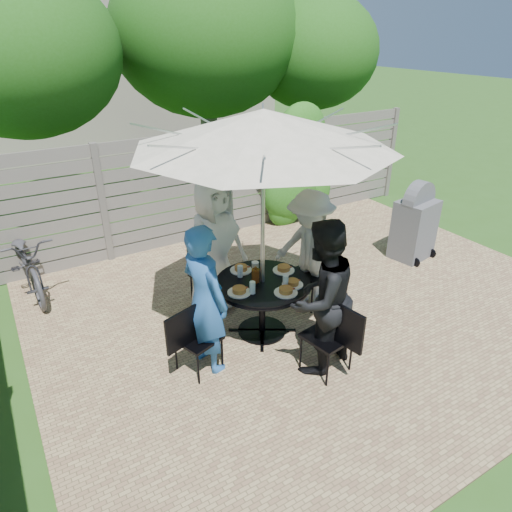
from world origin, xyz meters
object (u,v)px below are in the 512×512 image
chair_left (198,351)px  glass_front (286,281)px  glass_back (240,271)px  bicycle (27,262)px  person_front (321,298)px  chair_right (314,284)px  plate_extra (293,283)px  chair_back (210,285)px  plate_right (284,269)px  coffee_cup (255,267)px  patio_table (262,297)px  syrup_jug (256,276)px  plate_back (241,269)px  chair_front (327,350)px  plate_front (286,291)px  glass_left (252,288)px  umbrella (263,129)px  person_left (205,300)px  person_back (215,245)px  bbq_grill (415,224)px  plate_left (239,291)px  person_right (309,252)px

chair_left → glass_front: bearing=-18.3°
glass_back → bicycle: (-2.06, 2.25, -0.33)m
person_front → chair_right: 1.39m
plate_extra → chair_back: bearing=111.7°
plate_right → coffee_cup: size_ratio=2.17×
patio_table → bicycle: bearing=131.9°
chair_right → syrup_jug: chair_right is taller
plate_back → coffee_cup: coffee_cup is taller
chair_back → plate_right: 1.13m
chair_front → plate_front: chair_front is taller
chair_back → plate_right: bearing=14.8°
plate_extra → plate_front: bearing=-148.1°
chair_right → plate_back: size_ratio=3.66×
glass_left → umbrella: bearing=35.5°
coffee_cup → chair_left: bearing=-154.8°
coffee_cup → plate_front: bearing=-86.3°
person_left → bicycle: (-1.42, 2.67, -0.38)m
syrup_jug → bicycle: 3.28m
person_left → chair_right: person_left is taller
patio_table → person_back: person_back is taller
bbq_grill → chair_left: bearing=179.6°
glass_back → bbq_grill: (3.25, 0.27, -0.21)m
coffee_cup → bbq_grill: bearing=4.8°
plate_front → umbrella: bearing=103.5°
glass_front → syrup_jug: 0.35m
chair_left → syrup_jug: size_ratio=5.21×
person_back → syrup_jug: bearing=-94.4°
plate_front → glass_left: size_ratio=1.86×
patio_table → glass_back: 0.40m
plate_back → plate_right: bearing=-31.5°
plate_left → glass_front: bearing=-15.7°
patio_table → bbq_grill: 3.13m
glass_left → plate_extra: bearing=-10.4°
plate_right → bicycle: size_ratio=0.15×
plate_front → glass_front: glass_front is taller
chair_left → person_front: 1.41m
syrup_jug → person_right: bearing=10.3°
glass_front → glass_left: bearing=170.5°
chair_front → glass_left: (-0.45, 0.78, 0.51)m
plate_extra → syrup_jug: 0.43m
person_back → plate_back: (0.11, -0.46, -0.15)m
chair_right → plate_left: chair_right is taller
glass_front → plate_left: bearing=164.3°
person_right → plate_left: (-1.16, -0.28, -0.06)m
chair_back → glass_back: (0.06, -0.71, 0.52)m
plate_back → plate_front: (0.17, -0.70, 0.00)m
person_back → bicycle: size_ratio=1.03×
patio_table → chair_back: bearing=103.6°
person_right → plate_extra: bearing=-65.2°
plate_left → person_left: bearing=-166.5°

